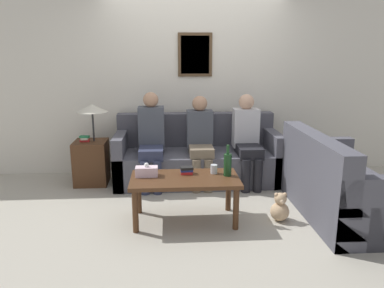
{
  "coord_description": "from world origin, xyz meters",
  "views": [
    {
      "loc": [
        -0.41,
        -4.43,
        1.74
      ],
      "look_at": [
        -0.12,
        -0.16,
        0.68
      ],
      "focal_mm": 35.0,
      "sensor_mm": 36.0,
      "label": 1
    }
  ],
  "objects_px": {
    "wine_bottle": "(228,164)",
    "person_right": "(247,137)",
    "couch_main": "(197,158)",
    "couch_side": "(338,188)",
    "teddy_bear": "(280,208)",
    "drinking_glass": "(214,169)",
    "person_middle": "(200,138)",
    "coffee_table": "(185,184)",
    "person_left": "(151,137)"
  },
  "relations": [
    {
      "from": "wine_bottle",
      "to": "person_right",
      "type": "height_order",
      "value": "person_right"
    },
    {
      "from": "couch_main",
      "to": "couch_side",
      "type": "height_order",
      "value": "same"
    },
    {
      "from": "couch_side",
      "to": "teddy_bear",
      "type": "distance_m",
      "value": 0.7
    },
    {
      "from": "couch_main",
      "to": "drinking_glass",
      "type": "xyz_separation_m",
      "value": [
        0.08,
        -1.18,
        0.22
      ]
    },
    {
      "from": "couch_side",
      "to": "couch_main",
      "type": "bearing_deg",
      "value": 48.67
    },
    {
      "from": "couch_side",
      "to": "person_right",
      "type": "relative_size",
      "value": 1.37
    },
    {
      "from": "drinking_glass",
      "to": "person_middle",
      "type": "relative_size",
      "value": 0.08
    },
    {
      "from": "person_right",
      "to": "couch_side",
      "type": "bearing_deg",
      "value": -54.46
    },
    {
      "from": "coffee_table",
      "to": "person_left",
      "type": "distance_m",
      "value": 1.22
    },
    {
      "from": "couch_main",
      "to": "teddy_bear",
      "type": "xyz_separation_m",
      "value": [
        0.77,
        -1.36,
        -0.18
      ]
    },
    {
      "from": "person_right",
      "to": "person_left",
      "type": "bearing_deg",
      "value": 179.5
    },
    {
      "from": "couch_main",
      "to": "person_right",
      "type": "distance_m",
      "value": 0.75
    },
    {
      "from": "coffee_table",
      "to": "person_middle",
      "type": "bearing_deg",
      "value": 76.99
    },
    {
      "from": "couch_main",
      "to": "person_left",
      "type": "bearing_deg",
      "value": -165.36
    },
    {
      "from": "wine_bottle",
      "to": "person_right",
      "type": "bearing_deg",
      "value": 68.14
    },
    {
      "from": "couch_main",
      "to": "wine_bottle",
      "type": "bearing_deg",
      "value": -80.34
    },
    {
      "from": "person_right",
      "to": "teddy_bear",
      "type": "bearing_deg",
      "value": -84.64
    },
    {
      "from": "couch_main",
      "to": "person_middle",
      "type": "bearing_deg",
      "value": -80.71
    },
    {
      "from": "coffee_table",
      "to": "drinking_glass",
      "type": "distance_m",
      "value": 0.36
    },
    {
      "from": "wine_bottle",
      "to": "drinking_glass",
      "type": "distance_m",
      "value": 0.18
    },
    {
      "from": "couch_main",
      "to": "couch_side",
      "type": "distance_m",
      "value": 1.91
    },
    {
      "from": "couch_side",
      "to": "person_middle",
      "type": "bearing_deg",
      "value": 52.17
    },
    {
      "from": "couch_main",
      "to": "drinking_glass",
      "type": "height_order",
      "value": "couch_main"
    },
    {
      "from": "person_right",
      "to": "coffee_table",
      "type": "bearing_deg",
      "value": -128.27
    },
    {
      "from": "couch_main",
      "to": "teddy_bear",
      "type": "height_order",
      "value": "couch_main"
    },
    {
      "from": "wine_bottle",
      "to": "person_middle",
      "type": "distance_m",
      "value": 1.11
    },
    {
      "from": "coffee_table",
      "to": "person_right",
      "type": "xyz_separation_m",
      "value": [
        0.89,
        1.12,
        0.23
      ]
    },
    {
      "from": "couch_side",
      "to": "coffee_table",
      "type": "height_order",
      "value": "couch_side"
    },
    {
      "from": "couch_side",
      "to": "person_middle",
      "type": "relative_size",
      "value": 1.39
    },
    {
      "from": "drinking_glass",
      "to": "person_left",
      "type": "height_order",
      "value": "person_left"
    },
    {
      "from": "drinking_glass",
      "to": "person_right",
      "type": "bearing_deg",
      "value": 60.51
    },
    {
      "from": "wine_bottle",
      "to": "person_middle",
      "type": "bearing_deg",
      "value": 99.72
    },
    {
      "from": "person_left",
      "to": "person_middle",
      "type": "xyz_separation_m",
      "value": [
        0.64,
        -0.01,
        -0.02
      ]
    },
    {
      "from": "couch_side",
      "to": "wine_bottle",
      "type": "bearing_deg",
      "value": 90.35
    },
    {
      "from": "couch_side",
      "to": "teddy_bear",
      "type": "bearing_deg",
      "value": 99.08
    },
    {
      "from": "couch_side",
      "to": "coffee_table",
      "type": "relative_size",
      "value": 1.46
    },
    {
      "from": "drinking_glass",
      "to": "teddy_bear",
      "type": "distance_m",
      "value": 0.81
    },
    {
      "from": "couch_main",
      "to": "couch_side",
      "type": "relative_size",
      "value": 1.35
    },
    {
      "from": "person_left",
      "to": "person_middle",
      "type": "bearing_deg",
      "value": -0.74
    },
    {
      "from": "couch_main",
      "to": "person_left",
      "type": "xyz_separation_m",
      "value": [
        -0.62,
        -0.16,
        0.35
      ]
    },
    {
      "from": "wine_bottle",
      "to": "couch_main",
      "type": "bearing_deg",
      "value": 99.66
    },
    {
      "from": "coffee_table",
      "to": "wine_bottle",
      "type": "relative_size",
      "value": 3.37
    },
    {
      "from": "couch_side",
      "to": "wine_bottle",
      "type": "relative_size",
      "value": 4.92
    },
    {
      "from": "coffee_table",
      "to": "teddy_bear",
      "type": "relative_size",
      "value": 3.58
    },
    {
      "from": "coffee_table",
      "to": "person_right",
      "type": "distance_m",
      "value": 1.45
    },
    {
      "from": "person_middle",
      "to": "teddy_bear",
      "type": "distance_m",
      "value": 1.49
    },
    {
      "from": "drinking_glass",
      "to": "person_middle",
      "type": "xyz_separation_m",
      "value": [
        -0.06,
        1.01,
        0.11
      ]
    },
    {
      "from": "couch_main",
      "to": "drinking_glass",
      "type": "relative_size",
      "value": 23.17
    },
    {
      "from": "person_middle",
      "to": "person_right",
      "type": "distance_m",
      "value": 0.63
    },
    {
      "from": "person_middle",
      "to": "person_right",
      "type": "relative_size",
      "value": 0.99
    }
  ]
}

